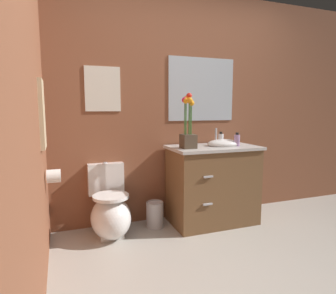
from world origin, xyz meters
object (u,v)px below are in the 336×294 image
(toilet_paper_roll, at_px, (54,176))
(lotion_bottle, at_px, (237,140))
(vanity_cabinet, at_px, (213,183))
(hanging_towel, at_px, (42,114))
(wall_poster, at_px, (103,89))
(trash_bin, at_px, (155,214))
(wall_mirror, at_px, (202,89))
(flower_vase, at_px, (188,128))
(toilet, at_px, (110,212))
(soap_bottle, at_px, (221,139))

(toilet_paper_roll, bearing_deg, lotion_bottle, 2.78)
(vanity_cabinet, distance_m, hanging_towel, 1.84)
(wall_poster, bearing_deg, toilet_paper_roll, -136.34)
(lotion_bottle, relative_size, trash_bin, 0.53)
(hanging_towel, bearing_deg, wall_mirror, 20.52)
(toilet_paper_roll, bearing_deg, vanity_cabinet, 6.10)
(flower_vase, relative_size, trash_bin, 2.02)
(toilet, bearing_deg, wall_mirror, 13.64)
(trash_bin, relative_size, wall_mirror, 0.34)
(wall_mirror, bearing_deg, trash_bin, -161.30)
(wall_poster, xyz_separation_m, hanging_towel, (-0.54, -0.62, -0.24))
(vanity_cabinet, bearing_deg, trash_bin, 172.79)
(soap_bottle, height_order, trash_bin, soap_bottle)
(vanity_cabinet, bearing_deg, toilet, 178.63)
(flower_vase, height_order, toilet_paper_roll, flower_vase)
(vanity_cabinet, height_order, hanging_towel, hanging_towel)
(vanity_cabinet, distance_m, wall_mirror, 1.06)
(flower_vase, relative_size, soap_bottle, 3.73)
(trash_bin, bearing_deg, toilet, -173.49)
(wall_mirror, distance_m, hanging_towel, 1.77)
(vanity_cabinet, bearing_deg, wall_mirror, 90.54)
(soap_bottle, distance_m, toilet_paper_roll, 1.73)
(hanging_towel, bearing_deg, lotion_bottle, 7.26)
(flower_vase, bearing_deg, toilet_paper_roll, -175.10)
(flower_vase, distance_m, wall_mirror, 0.63)
(trash_bin, distance_m, hanging_towel, 1.52)
(wall_mirror, bearing_deg, flower_vase, -132.10)
(trash_bin, bearing_deg, wall_poster, 155.61)
(lotion_bottle, distance_m, wall_mirror, 0.70)
(lotion_bottle, height_order, wall_poster, wall_poster)
(trash_bin, bearing_deg, vanity_cabinet, -7.21)
(toilet, distance_m, soap_bottle, 1.38)
(soap_bottle, bearing_deg, wall_mirror, 114.17)
(lotion_bottle, xyz_separation_m, hanging_towel, (-1.88, -0.24, 0.29))
(wall_poster, bearing_deg, lotion_bottle, -15.64)
(toilet, relative_size, toilet_paper_roll, 6.27)
(toilet, relative_size, wall_poster, 1.55)
(lotion_bottle, distance_m, toilet_paper_roll, 1.84)
(hanging_towel, height_order, toilet_paper_roll, hanging_towel)
(toilet, bearing_deg, vanity_cabinet, -1.37)
(toilet_paper_roll, bearing_deg, trash_bin, 14.64)
(wall_mirror, bearing_deg, toilet, -166.36)
(toilet, height_order, wall_mirror, wall_mirror)
(lotion_bottle, bearing_deg, soap_bottle, 135.61)
(flower_vase, height_order, trash_bin, flower_vase)
(trash_bin, relative_size, hanging_towel, 0.52)
(wall_mirror, bearing_deg, toilet_paper_roll, -163.72)
(lotion_bottle, xyz_separation_m, wall_mirror, (-0.24, 0.38, 0.55))
(flower_vase, bearing_deg, lotion_bottle, -2.06)
(hanging_towel, bearing_deg, flower_vase, 11.12)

